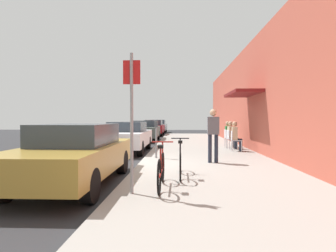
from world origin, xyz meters
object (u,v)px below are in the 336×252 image
at_px(parked_car_1, 128,136).
at_px(seated_patron_2, 229,133).
at_px(parked_car_3, 154,128).
at_px(street_sign, 132,112).
at_px(seated_patron_1, 232,134).
at_px(cafe_chair_2, 228,137).
at_px(parked_car_0, 76,153).
at_px(parked_car_4, 158,126).
at_px(seated_patron_0, 236,135).
at_px(pedestrian_standing, 213,131).
at_px(bicycle_1, 161,170).
at_px(cafe_chair_1, 231,138).
at_px(parked_car_2, 145,130).
at_px(bicycle_0, 180,162).
at_px(parking_meter, 156,136).
at_px(cafe_chair_0, 235,139).

distance_m(parked_car_1, seated_patron_2, 4.99).
bearing_deg(parked_car_3, street_sign, -85.70).
bearing_deg(seated_patron_1, cafe_chair_2, 94.73).
bearing_deg(seated_patron_2, parked_car_0, -122.90).
height_order(parked_car_4, seated_patron_0, parked_car_4).
xyz_separation_m(parked_car_3, parked_car_4, (0.00, 5.38, 0.01)).
xyz_separation_m(parked_car_4, pedestrian_standing, (3.45, -21.64, 0.37)).
xyz_separation_m(street_sign, seated_patron_2, (3.34, 8.62, -0.82)).
height_order(bicycle_1, cafe_chair_1, bicycle_1).
distance_m(parked_car_4, cafe_chair_2, 17.38).
height_order(parked_car_2, seated_patron_0, seated_patron_0).
bearing_deg(pedestrian_standing, parked_car_2, 108.89).
relative_size(parked_car_3, parked_car_4, 1.00).
height_order(parked_car_3, seated_patron_0, parked_car_3).
bearing_deg(pedestrian_standing, parked_car_1, 133.08).
height_order(bicycle_0, seated_patron_1, seated_patron_1).
xyz_separation_m(cafe_chair_2, pedestrian_standing, (-1.33, -4.93, 0.50)).
distance_m(parking_meter, seated_patron_2, 5.12).
xyz_separation_m(parked_car_3, seated_patron_1, (4.84, -12.06, 0.08)).
height_order(parked_car_3, bicycle_1, parked_car_3).
relative_size(bicycle_0, cafe_chair_1, 1.97).
bearing_deg(parked_car_4, pedestrian_standing, -80.94).
relative_size(parked_car_2, seated_patron_0, 3.41).
xyz_separation_m(parked_car_4, seated_patron_1, (4.84, -17.44, 0.07)).
bearing_deg(seated_patron_0, parked_car_3, 110.38).
xyz_separation_m(parking_meter, cafe_chair_1, (3.23, 3.19, -0.26)).
bearing_deg(bicycle_1, seated_patron_0, 66.55).
distance_m(bicycle_1, cafe_chair_1, 7.95).
height_order(cafe_chair_0, seated_patron_1, seated_patron_1).
xyz_separation_m(parked_car_4, seated_patron_2, (4.84, -16.71, 0.07)).
distance_m(parked_car_2, seated_patron_0, 8.39).
bearing_deg(cafe_chair_1, seated_patron_2, 85.36).
distance_m(seated_patron_1, seated_patron_2, 0.73).
bearing_deg(parked_car_2, cafe_chair_1, -50.98).
relative_size(parking_meter, street_sign, 0.51).
distance_m(parked_car_2, bicycle_1, 13.51).
distance_m(bicycle_0, bicycle_1, 1.19).
bearing_deg(street_sign, parked_car_1, 101.49).
bearing_deg(parked_car_2, bicycle_1, -81.41).
distance_m(parked_car_2, cafe_chair_1, 7.59).
bearing_deg(parked_car_3, cafe_chair_0, -69.85).
relative_size(parked_car_0, cafe_chair_1, 5.06).
height_order(parked_car_3, cafe_chair_1, parked_car_3).
xyz_separation_m(parked_car_1, seated_patron_0, (4.84, -0.46, 0.09)).
bearing_deg(cafe_chair_1, cafe_chair_2, 90.04).
relative_size(parking_meter, cafe_chair_1, 1.52).
bearing_deg(seated_patron_0, pedestrian_standing, -113.19).
xyz_separation_m(cafe_chair_2, seated_patron_2, (0.06, 0.00, 0.19)).
relative_size(parked_car_0, seated_patron_2, 3.41).
bearing_deg(parking_meter, parked_car_3, 95.80).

